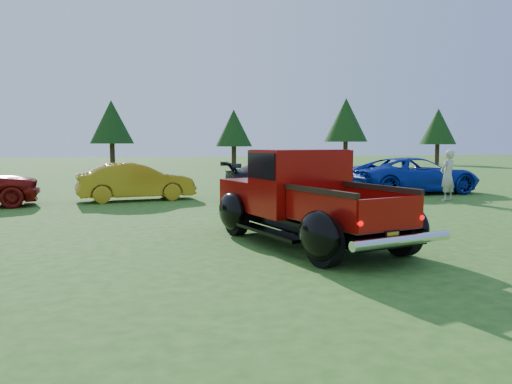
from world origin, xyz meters
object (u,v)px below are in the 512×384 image
show_car_blue (415,175)px  spectator (448,175)px  tree_mid_right (234,128)px  pickup_truck (300,198)px  tree_far_east (438,127)px  tree_mid_left (112,122)px  tree_east (346,120)px  show_car_yellow (136,182)px  show_car_grey (290,179)px

show_car_blue → spectator: 2.45m
tree_mid_right → spectator: (2.20, -23.60, -2.15)m
pickup_truck → spectator: (6.75, 5.10, -0.00)m
tree_mid_right → tree_far_east: bearing=1.6°
spectator → tree_mid_right: bearing=-107.2°
pickup_truck → spectator: 8.46m
tree_mid_left → tree_far_east: size_ratio=1.04×
tree_east → tree_far_east: tree_east is taller
tree_mid_left → tree_far_east: 27.00m
tree_east → show_car_yellow: tree_east is taller
tree_far_east → tree_east: bearing=-173.7°
tree_mid_right → show_car_blue: tree_mid_right is taller
tree_far_east → show_car_grey: (-20.50, -22.32, -2.60)m
show_car_blue → tree_mid_right: bearing=4.5°
tree_mid_right → show_car_blue: bearing=-83.2°
tree_east → show_car_grey: (-11.50, -21.32, -3.01)m
tree_mid_left → show_car_grey: 23.88m
tree_far_east → show_car_grey: 30.41m
tree_mid_left → tree_far_east: (27.00, -0.50, -0.14)m
tree_east → show_car_blue: (-6.48, -20.68, -2.99)m
pickup_truck → show_car_blue: bearing=32.4°
spectator → tree_east: bearing=-129.0°
pickup_truck → tree_mid_left: bearing=84.1°
tree_mid_right → tree_east: 9.04m
tree_mid_right → pickup_truck: tree_mid_right is taller
show_car_yellow → tree_far_east: bearing=-58.3°
tree_mid_right → pickup_truck: bearing=-99.0°
show_car_grey → show_car_yellow: bearing=77.1°
tree_far_east → pickup_truck: size_ratio=0.97×
show_car_blue → show_car_grey: bearing=95.0°
tree_east → show_car_grey: size_ratio=1.21×
tree_mid_right → show_car_yellow: 22.47m
tree_far_east → show_car_yellow: (-25.50, -21.54, -2.64)m
spectator → tree_far_east: bearing=-145.8°
show_car_yellow → show_car_grey: 5.06m
tree_mid_left → tree_far_east: tree_mid_left is taller
tree_mid_right → show_car_grey: tree_mid_right is taller
tree_east → show_car_blue: tree_east is taller
show_car_yellow → tree_mid_right: bearing=-28.2°
tree_east → tree_far_east: bearing=6.3°
tree_mid_left → show_car_yellow: tree_mid_left is taller
show_car_blue → pickup_truck: bearing=134.6°
tree_mid_left → pickup_truck: (4.45, -29.70, -2.56)m
show_car_yellow → tree_mid_left: bearing=-4.6°
tree_mid_right → spectator: bearing=-84.7°
show_car_grey → show_car_blue: (5.02, 0.64, 0.02)m
tree_mid_left → spectator: 27.15m
tree_mid_right → show_car_grey: 22.08m
tree_far_east → show_car_blue: (-15.48, -21.68, -2.58)m
tree_east → show_car_blue: bearing=-107.4°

